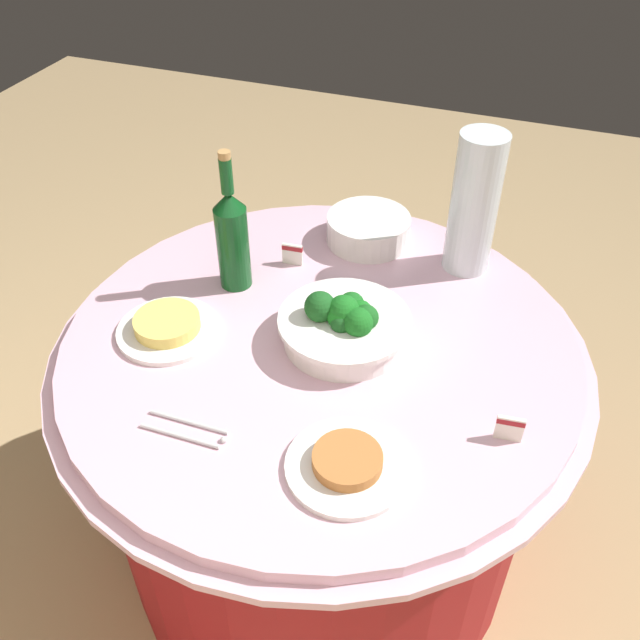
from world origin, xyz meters
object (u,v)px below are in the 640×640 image
at_px(serving_tongs, 188,430).
at_px(food_plate_noodles, 168,326).
at_px(plate_stack, 368,229).
at_px(label_placard_front, 292,253).
at_px(label_placard_mid, 510,427).
at_px(broccoli_bowl, 345,324).
at_px(wine_bottle, 232,237).
at_px(decorative_fruit_vase, 473,211).
at_px(food_plate_peanuts, 347,464).

relative_size(serving_tongs, food_plate_noodles, 0.76).
distance_m(plate_stack, serving_tongs, 0.73).
distance_m(label_placard_front, label_placard_mid, 0.69).
xyz_separation_m(broccoli_bowl, label_placard_front, (0.21, -0.22, -0.01)).
bearing_deg(food_plate_noodles, plate_stack, -121.55).
xyz_separation_m(wine_bottle, decorative_fruit_vase, (-0.49, -0.26, 0.02)).
relative_size(decorative_fruit_vase, serving_tongs, 2.04).
xyz_separation_m(decorative_fruit_vase, food_plate_noodles, (0.55, 0.47, -0.14)).
bearing_deg(label_placard_mid, food_plate_peanuts, 33.04).
bearing_deg(label_placard_mid, broccoli_bowl, -22.68).
xyz_separation_m(wine_bottle, food_plate_peanuts, (-0.41, 0.42, -0.12)).
bearing_deg(plate_stack, label_placard_mid, 128.74).
distance_m(decorative_fruit_vase, label_placard_front, 0.44).
bearing_deg(food_plate_noodles, label_placard_front, -115.55).
bearing_deg(food_plate_noodles, serving_tongs, 126.58).
bearing_deg(label_placard_mid, label_placard_front, -33.37).
bearing_deg(label_placard_front, decorative_fruit_vase, -160.83).
bearing_deg(food_plate_peanuts, broccoli_bowl, -70.64).
relative_size(wine_bottle, decorative_fruit_vase, 0.99).
bearing_deg(food_plate_peanuts, serving_tongs, 3.87).
relative_size(wine_bottle, label_placard_mid, 6.11).
distance_m(wine_bottle, food_plate_peanuts, 0.60).
height_order(wine_bottle, decorative_fruit_vase, decorative_fruit_vase).
bearing_deg(plate_stack, decorative_fruit_vase, 175.03).
bearing_deg(food_plate_noodles, broccoli_bowl, -164.16).
relative_size(broccoli_bowl, label_placard_mid, 5.09).
bearing_deg(food_plate_peanuts, decorative_fruit_vase, -96.31).
height_order(serving_tongs, food_plate_peanuts, food_plate_peanuts).
distance_m(serving_tongs, food_plate_peanuts, 0.30).
bearing_deg(broccoli_bowl, plate_stack, -80.30).
distance_m(serving_tongs, label_placard_front, 0.56).
bearing_deg(wine_bottle, label_placard_front, -128.67).
bearing_deg(decorative_fruit_vase, plate_stack, -4.97).
height_order(food_plate_peanuts, label_placard_front, label_placard_front).
height_order(plate_stack, wine_bottle, wine_bottle).
bearing_deg(label_placard_front, plate_stack, -131.81).
height_order(plate_stack, food_plate_peanuts, plate_stack).
bearing_deg(label_placard_front, label_placard_mid, 146.63).
relative_size(plate_stack, food_plate_peanuts, 0.95).
distance_m(broccoli_bowl, decorative_fruit_vase, 0.42).
relative_size(plate_stack, food_plate_noodles, 0.95).
height_order(plate_stack, decorative_fruit_vase, decorative_fruit_vase).
xyz_separation_m(decorative_fruit_vase, label_placard_front, (0.39, 0.14, -0.12)).
distance_m(broccoli_bowl, serving_tongs, 0.39).
bearing_deg(wine_bottle, decorative_fruit_vase, -152.42).
xyz_separation_m(decorative_fruit_vase, food_plate_peanuts, (0.08, 0.68, -0.14)).
bearing_deg(decorative_fruit_vase, label_placard_mid, 109.10).
height_order(plate_stack, label_placard_front, plate_stack).
bearing_deg(broccoli_bowl, label_placard_mid, 157.32).
bearing_deg(decorative_fruit_vase, serving_tongs, 61.63).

